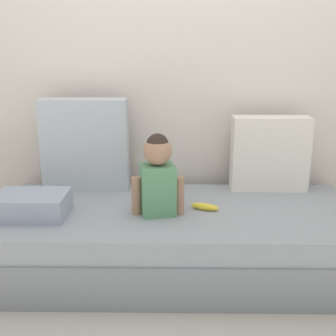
{
  "coord_description": "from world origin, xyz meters",
  "views": [
    {
      "loc": [
        -0.02,
        -2.31,
        1.3
      ],
      "look_at": [
        -0.06,
        0.0,
        0.63
      ],
      "focal_mm": 44.9,
      "sensor_mm": 36.0,
      "label": 1
    }
  ],
  "objects_px": {
    "couch": "(177,239)",
    "folded_blanket": "(31,205)",
    "throw_pillow_left": "(85,145)",
    "toddler": "(158,175)",
    "banana": "(205,207)",
    "throw_pillow_right": "(270,154)"
  },
  "relations": [
    {
      "from": "folded_blanket",
      "to": "banana",
      "type": "bearing_deg",
      "value": 5.88
    },
    {
      "from": "couch",
      "to": "folded_blanket",
      "type": "bearing_deg",
      "value": -171.85
    },
    {
      "from": "couch",
      "to": "throw_pillow_left",
      "type": "distance_m",
      "value": 0.86
    },
    {
      "from": "throw_pillow_left",
      "to": "toddler",
      "type": "xyz_separation_m",
      "value": [
        0.49,
        -0.45,
        -0.07
      ]
    },
    {
      "from": "couch",
      "to": "folded_blanket",
      "type": "xyz_separation_m",
      "value": [
        -0.82,
        -0.12,
        0.26
      ]
    },
    {
      "from": "throw_pillow_right",
      "to": "banana",
      "type": "relative_size",
      "value": 2.93
    },
    {
      "from": "throw_pillow_right",
      "to": "throw_pillow_left",
      "type": "bearing_deg",
      "value": 180.0
    },
    {
      "from": "toddler",
      "to": "banana",
      "type": "distance_m",
      "value": 0.35
    },
    {
      "from": "toddler",
      "to": "banana",
      "type": "bearing_deg",
      "value": 12.33
    },
    {
      "from": "toddler",
      "to": "banana",
      "type": "relative_size",
      "value": 2.74
    },
    {
      "from": "couch",
      "to": "throw_pillow_left",
      "type": "relative_size",
      "value": 3.68
    },
    {
      "from": "throw_pillow_right",
      "to": "folded_blanket",
      "type": "xyz_separation_m",
      "value": [
        -1.43,
        -0.49,
        -0.18
      ]
    },
    {
      "from": "throw_pillow_left",
      "to": "throw_pillow_right",
      "type": "distance_m",
      "value": 1.21
    },
    {
      "from": "throw_pillow_left",
      "to": "banana",
      "type": "distance_m",
      "value": 0.9
    },
    {
      "from": "toddler",
      "to": "couch",
      "type": "bearing_deg",
      "value": 33.98
    },
    {
      "from": "banana",
      "to": "folded_blanket",
      "type": "relative_size",
      "value": 0.42
    },
    {
      "from": "couch",
      "to": "toddler",
      "type": "relative_size",
      "value": 4.72
    },
    {
      "from": "toddler",
      "to": "folded_blanket",
      "type": "distance_m",
      "value": 0.73
    },
    {
      "from": "banana",
      "to": "throw_pillow_right",
      "type": "bearing_deg",
      "value": 40.92
    },
    {
      "from": "toddler",
      "to": "folded_blanket",
      "type": "relative_size",
      "value": 1.17
    },
    {
      "from": "banana",
      "to": "folded_blanket",
      "type": "height_order",
      "value": "folded_blanket"
    },
    {
      "from": "toddler",
      "to": "banana",
      "type": "xyz_separation_m",
      "value": [
        0.27,
        0.06,
        -0.21
      ]
    }
  ]
}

